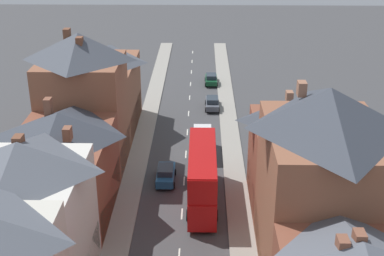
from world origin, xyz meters
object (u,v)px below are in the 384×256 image
object	(u,v)px
car_mid_black	(211,79)
double_decker_bus_lead	(202,175)
delivery_van	(202,142)
car_near_blue	(166,174)
car_parked_left_b	(212,103)

from	to	relation	value
car_mid_black	double_decker_bus_lead	bearing A→B (deg)	-92.20
double_decker_bus_lead	delivery_van	size ratio (longest dim) A/B	2.08
car_near_blue	delivery_van	xyz separation A→B (m)	(3.60, 6.44, 0.49)
double_decker_bus_lead	car_parked_left_b	size ratio (longest dim) A/B	2.48
car_mid_black	car_parked_left_b	world-z (taller)	car_parked_left_b
car_near_blue	delivery_van	distance (m)	7.39
car_near_blue	car_parked_left_b	world-z (taller)	car_near_blue
car_near_blue	car_parked_left_b	size ratio (longest dim) A/B	0.98
car_near_blue	double_decker_bus_lead	bearing A→B (deg)	-47.04
car_mid_black	car_parked_left_b	size ratio (longest dim) A/B	0.94
car_near_blue	delivery_van	world-z (taller)	delivery_van
car_near_blue	car_mid_black	world-z (taller)	car_near_blue
double_decker_bus_lead	delivery_van	world-z (taller)	double_decker_bus_lead
double_decker_bus_lead	car_near_blue	world-z (taller)	double_decker_bus_lead
double_decker_bus_lead	car_near_blue	size ratio (longest dim) A/B	2.52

